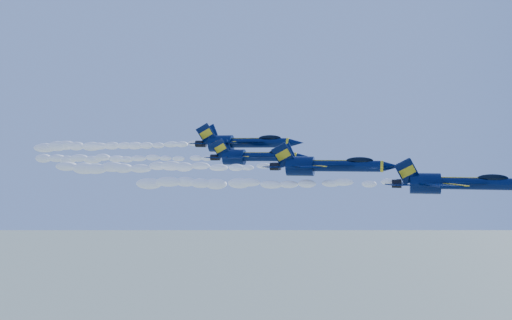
% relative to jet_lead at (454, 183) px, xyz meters
% --- Properties ---
extents(jet_lead, '(16.31, 13.38, 6.06)m').
position_rel_jet_lead_xyz_m(jet_lead, '(0.00, 0.00, 0.00)').
color(jet_lead, '#051239').
extents(smoke_trail_jet_lead, '(33.71, 1.69, 1.52)m').
position_rel_jet_lead_xyz_m(smoke_trail_jet_lead, '(-23.83, -0.00, -0.37)').
color(smoke_trail_jet_lead, white).
extents(jet_second, '(17.02, 13.96, 6.32)m').
position_rel_jet_lead_xyz_m(jet_second, '(-15.49, 3.31, 1.90)').
color(jet_second, '#051239').
extents(smoke_trail_jet_second, '(33.71, 1.76, 1.58)m').
position_rel_jet_lead_xyz_m(smoke_trail_jet_second, '(-39.62, 3.31, 1.52)').
color(smoke_trail_jet_second, white).
extents(jet_third, '(16.14, 13.24, 6.00)m').
position_rel_jet_lead_xyz_m(jet_third, '(-28.26, 14.01, 3.01)').
color(jet_third, '#051239').
extents(smoke_trail_jet_third, '(33.71, 1.67, 1.50)m').
position_rel_jet_lead_xyz_m(smoke_trail_jet_third, '(-52.01, 14.01, 2.64)').
color(smoke_trail_jet_third, white).
extents(jet_fourth, '(19.44, 15.94, 7.22)m').
position_rel_jet_lead_xyz_m(jet_fourth, '(-32.45, 21.81, 5.41)').
color(jet_fourth, '#051239').
extents(smoke_trail_jet_fourth, '(33.71, 2.01, 1.81)m').
position_rel_jet_lead_xyz_m(smoke_trail_jet_fourth, '(-57.62, 21.81, 5.02)').
color(smoke_trail_jet_fourth, white).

